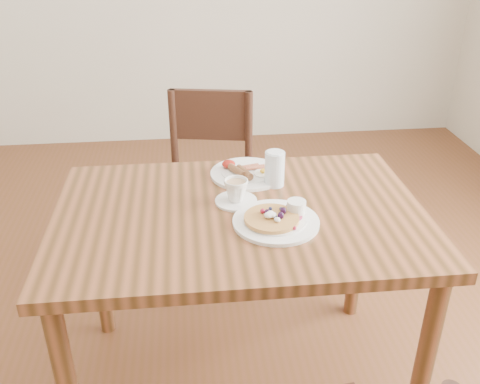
{
  "coord_description": "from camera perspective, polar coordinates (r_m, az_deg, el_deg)",
  "views": [
    {
      "loc": [
        -0.16,
        -1.49,
        1.61
      ],
      "look_at": [
        0.0,
        0.0,
        0.82
      ],
      "focal_mm": 40.0,
      "sensor_mm": 36.0,
      "label": 1
    }
  ],
  "objects": [
    {
      "name": "teacup_saucer",
      "position": [
        1.76,
        -0.43,
        -0.05
      ],
      "size": [
        0.14,
        0.14,
        0.08
      ],
      "color": "white",
      "rests_on": "dining_table"
    },
    {
      "name": "chair_far",
      "position": [
        2.51,
        -3.37,
        1.42
      ],
      "size": [
        0.49,
        0.49,
        0.88
      ],
      "rotation": [
        0.0,
        0.0,
        2.96
      ],
      "color": "#381F14",
      "rests_on": "ground"
    },
    {
      "name": "breakfast_plate",
      "position": [
        1.95,
        0.67,
        2.09
      ],
      "size": [
        0.27,
        0.27,
        0.04
      ],
      "color": "white",
      "rests_on": "dining_table"
    },
    {
      "name": "ground",
      "position": [
        2.2,
        0.0,
        -19.23
      ],
      "size": [
        5.0,
        5.0,
        0.0
      ],
      "primitive_type": "plane",
      "color": "brown",
      "rests_on": "ground"
    },
    {
      "name": "dining_table",
      "position": [
        1.78,
        0.0,
        -4.81
      ],
      "size": [
        1.2,
        0.8,
        0.75
      ],
      "color": "brown",
      "rests_on": "ground"
    },
    {
      "name": "pancake_plate",
      "position": [
        1.66,
        3.97,
        -2.89
      ],
      "size": [
        0.27,
        0.27,
        0.06
      ],
      "color": "white",
      "rests_on": "dining_table"
    },
    {
      "name": "water_glass",
      "position": [
        1.87,
        3.71,
        2.49
      ],
      "size": [
        0.07,
        0.07,
        0.12
      ],
      "primitive_type": "cylinder",
      "color": "silver",
      "rests_on": "dining_table"
    }
  ]
}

